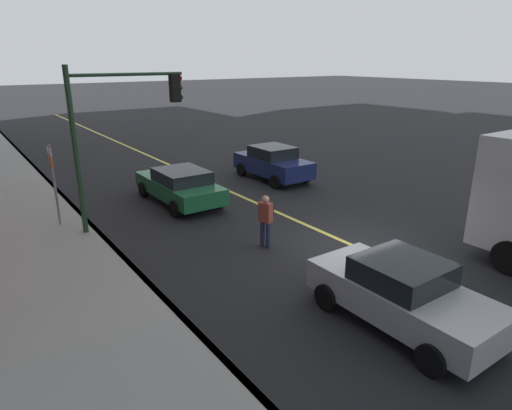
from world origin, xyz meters
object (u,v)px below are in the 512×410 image
(traffic_light_mast, at_px, (121,119))
(car_green, at_px, (180,185))
(car_navy, at_px, (273,163))
(street_sign_post, at_px, (54,180))
(pedestrian_with_backpack, at_px, (266,217))
(car_silver, at_px, (402,293))

(traffic_light_mast, bearing_deg, car_green, -60.05)
(car_navy, relative_size, street_sign_post, 1.45)
(car_navy, distance_m, street_sign_post, 9.61)
(pedestrian_with_backpack, bearing_deg, traffic_light_mast, 35.10)
(car_silver, distance_m, car_navy, 12.04)
(car_green, height_order, car_navy, car_navy)
(car_navy, bearing_deg, traffic_light_mast, 106.22)
(car_silver, distance_m, street_sign_post, 11.00)
(street_sign_post, bearing_deg, car_silver, -155.41)
(car_green, relative_size, street_sign_post, 1.61)
(traffic_light_mast, bearing_deg, street_sign_post, 58.22)
(car_silver, distance_m, traffic_light_mast, 9.58)
(car_silver, bearing_deg, car_green, 0.55)
(car_silver, height_order, traffic_light_mast, traffic_light_mast)
(traffic_light_mast, relative_size, street_sign_post, 1.86)
(pedestrian_with_backpack, height_order, street_sign_post, street_sign_post)
(street_sign_post, bearing_deg, car_navy, -83.97)
(car_navy, bearing_deg, pedestrian_with_backpack, 141.39)
(car_silver, relative_size, traffic_light_mast, 0.77)
(traffic_light_mast, distance_m, street_sign_post, 2.97)
(car_green, bearing_deg, traffic_light_mast, 119.95)
(street_sign_post, bearing_deg, pedestrian_with_backpack, -137.44)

